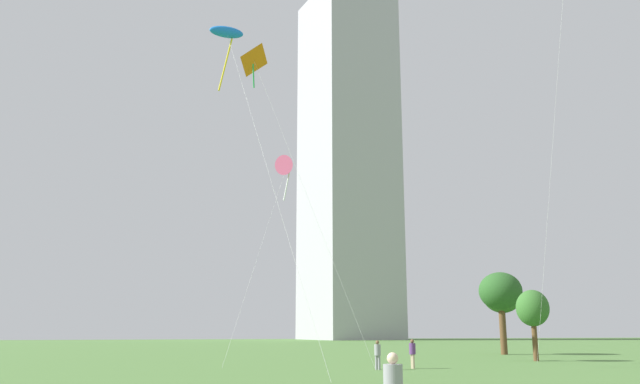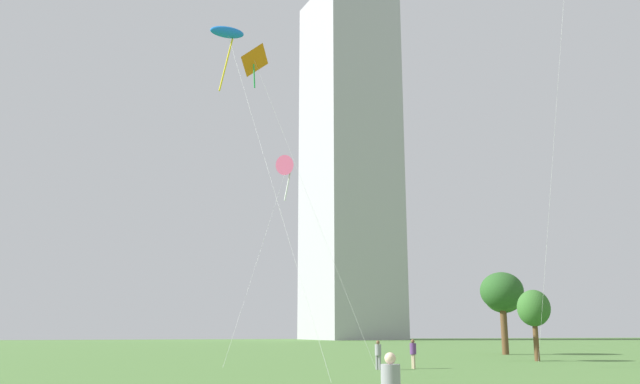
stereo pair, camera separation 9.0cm
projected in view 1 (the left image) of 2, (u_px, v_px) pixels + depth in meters
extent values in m
cylinder|color=tan|center=(412.00, 361.00, 35.52)|extent=(0.15, 0.15, 0.78)
cylinder|color=tan|center=(413.00, 362.00, 35.37)|extent=(0.15, 0.15, 0.78)
cylinder|color=#593372|center=(412.00, 349.00, 35.59)|extent=(0.36, 0.36, 0.62)
sphere|color=brown|center=(412.00, 341.00, 35.68)|extent=(0.21, 0.21, 0.21)
cylinder|color=gray|center=(393.00, 382.00, 12.11)|extent=(0.38, 0.38, 0.65)
sphere|color=beige|center=(393.00, 358.00, 12.20)|extent=(0.22, 0.22, 0.22)
cylinder|color=gray|center=(379.00, 363.00, 34.41)|extent=(0.14, 0.14, 0.76)
cylinder|color=gray|center=(376.00, 363.00, 34.47)|extent=(0.14, 0.14, 0.76)
cylinder|color=gray|center=(377.00, 350.00, 34.59)|extent=(0.35, 0.35, 0.60)
sphere|color=brown|center=(377.00, 342.00, 34.67)|extent=(0.21, 0.21, 0.21)
cylinder|color=silver|center=(308.00, 199.00, 38.84)|extent=(6.30, 5.71, 20.14)
pyramid|color=orange|center=(254.00, 60.00, 42.86)|extent=(1.88, 2.08, 1.19)
cylinder|color=green|center=(253.00, 76.00, 42.59)|extent=(0.23, 0.27, 1.65)
cylinder|color=silver|center=(258.00, 255.00, 41.05)|extent=(4.96, 5.38, 13.88)
cone|color=#E5598C|center=(287.00, 165.00, 45.72)|extent=(1.94, 1.92, 1.62)
cylinder|color=white|center=(287.00, 185.00, 45.40)|extent=(0.52, 0.13, 2.34)
cylinder|color=silver|center=(552.00, 150.00, 44.31)|extent=(2.77, 3.19, 29.17)
cylinder|color=silver|center=(268.00, 172.00, 32.47)|extent=(3.61, 10.30, 20.25)
ellipsoid|color=blue|center=(227.00, 32.00, 39.00)|extent=(2.44, 1.35, 0.96)
cylinder|color=yellow|center=(225.00, 64.00, 38.54)|extent=(0.82, 0.34, 3.64)
cylinder|color=brown|center=(503.00, 330.00, 56.15)|extent=(0.55, 0.55, 4.24)
ellipsoid|color=#285623|center=(500.00, 291.00, 56.90)|extent=(3.85, 3.85, 3.40)
cylinder|color=brown|center=(504.00, 331.00, 56.62)|extent=(0.40, 0.40, 4.10)
ellipsoid|color=#336628|center=(502.00, 294.00, 57.34)|extent=(3.63, 3.63, 3.47)
cylinder|color=brown|center=(535.00, 340.00, 44.23)|extent=(0.36, 0.36, 2.86)
ellipsoid|color=#336628|center=(533.00, 308.00, 44.71)|extent=(2.31, 2.31, 2.57)
cube|color=#A8A8AD|center=(348.00, 160.00, 153.21)|extent=(21.79, 22.68, 85.28)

